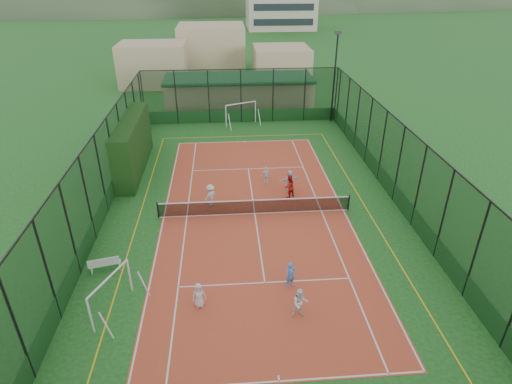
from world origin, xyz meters
TOP-DOWN VIEW (x-y plane):
  - ground at (0.00, 0.00)m, footprint 300.00×300.00m
  - court_slab at (0.00, 0.00)m, footprint 11.17×23.97m
  - tennis_net at (0.00, 0.00)m, footprint 11.67×0.12m
  - perimeter_fence at (0.00, 0.00)m, footprint 18.12×34.12m
  - floodlight_ne at (8.60, 16.60)m, footprint 0.60×0.26m
  - clubhouse at (0.00, 22.00)m, footprint 15.20×7.20m
  - distant_hills at (0.00, 150.00)m, footprint 200.00×60.00m
  - hedge_left at (-8.30, 7.12)m, footprint 1.30×8.66m
  - white_bench at (-7.80, -4.83)m, footprint 1.56×0.74m
  - futsal_goal_near at (-6.79, -7.71)m, footprint 2.87×1.90m
  - futsal_goal_far at (-0.07, 16.30)m, footprint 3.26×2.09m
  - child_near_left at (-3.05, -7.73)m, footprint 0.66×0.49m
  - child_near_mid at (1.17, -6.73)m, footprint 0.57×0.48m
  - child_near_right at (1.29, -8.66)m, footprint 0.72×0.57m
  - child_far_left at (-2.67, 1.20)m, footprint 1.07×1.01m
  - child_far_right at (1.09, 3.99)m, footprint 0.77×0.46m
  - child_far_back at (2.55, 2.75)m, footprint 1.47×0.89m
  - coach at (2.38, 1.93)m, footprint 0.94×0.89m
  - tennis_balls at (-0.39, 1.19)m, footprint 4.65×1.58m

SIDE VIEW (x-z plane):
  - ground at x=0.00m, z-range 0.00..0.00m
  - distant_hills at x=0.00m, z-range -12.00..12.00m
  - court_slab at x=0.00m, z-range 0.00..0.01m
  - tennis_balls at x=-0.39m, z-range 0.01..0.08m
  - white_bench at x=-7.80m, z-range 0.00..0.84m
  - tennis_net at x=0.00m, z-range 0.00..1.06m
  - child_near_left at x=-3.05m, z-range 0.01..1.24m
  - child_far_right at x=1.09m, z-range 0.01..1.24m
  - child_near_mid at x=1.17m, z-range 0.01..1.34m
  - child_near_right at x=1.29m, z-range 0.01..1.45m
  - child_far_left at x=-2.67m, z-range 0.01..1.46m
  - child_far_back at x=2.55m, z-range 0.01..1.52m
  - coach at x=2.38m, z-range 0.01..1.53m
  - futsal_goal_near at x=-6.79m, z-range 0.00..1.80m
  - futsal_goal_far at x=-0.07m, z-range 0.00..2.04m
  - clubhouse at x=0.00m, z-range 0.00..3.15m
  - hedge_left at x=-8.30m, z-range 0.00..3.79m
  - perimeter_fence at x=0.00m, z-range 0.00..5.00m
  - floodlight_ne at x=8.60m, z-range 0.00..8.25m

